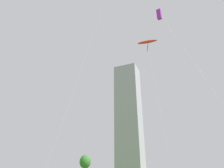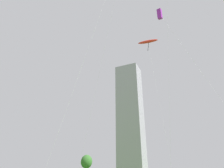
# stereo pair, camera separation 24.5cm
# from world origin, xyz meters

# --- Properties ---
(kite_flying_0) EXTENTS (11.71, 2.18, 34.33)m
(kite_flying_0) POSITION_xyz_m (5.85, 23.54, 33.09)
(kite_flying_0) COLOR silver
(kite_flying_0) RESTS_ON ground
(kite_flying_2) EXTENTS (5.09, 2.43, 30.41)m
(kite_flying_2) POSITION_xyz_m (1.14, 27.12, 29.93)
(kite_flying_2) COLOR silver
(kite_flying_2) RESTS_ON ground
(park_tree_0) EXTENTS (3.38, 3.38, 6.18)m
(park_tree_0) POSITION_xyz_m (-25.57, 37.75, 4.23)
(park_tree_0) COLOR brown
(park_tree_0) RESTS_ON ground
(distant_highrise_0) EXTENTS (20.31, 17.46, 80.78)m
(distant_highrise_0) POSITION_xyz_m (-51.92, 115.32, 40.39)
(distant_highrise_0) COLOR #939399
(distant_highrise_0) RESTS_ON ground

